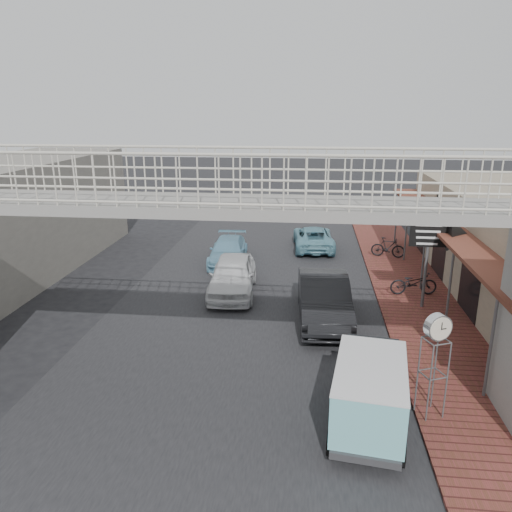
% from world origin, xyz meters
% --- Properties ---
extents(ground, '(120.00, 120.00, 0.00)m').
position_xyz_m(ground, '(0.00, 0.00, 0.00)').
color(ground, black).
rests_on(ground, ground).
extents(road_strip, '(10.00, 60.00, 0.01)m').
position_xyz_m(road_strip, '(0.00, 0.00, 0.01)').
color(road_strip, black).
rests_on(road_strip, ground).
extents(sidewalk, '(3.00, 40.00, 0.10)m').
position_xyz_m(sidewalk, '(6.50, 3.00, 0.05)').
color(sidewalk, brown).
rests_on(sidewalk, ground).
extents(footbridge, '(16.40, 2.40, 6.34)m').
position_xyz_m(footbridge, '(0.00, -4.00, 3.18)').
color(footbridge, gray).
rests_on(footbridge, ground).
extents(building_far_left, '(5.00, 14.00, 5.00)m').
position_xyz_m(building_far_left, '(-11.00, 6.00, 2.50)').
color(building_far_left, gray).
rests_on(building_far_left, ground).
extents(white_hatchback, '(2.07, 4.55, 1.51)m').
position_xyz_m(white_hatchback, '(-0.74, 3.87, 0.76)').
color(white_hatchback, silver).
rests_on(white_hatchback, ground).
extents(dark_sedan, '(1.98, 4.96, 1.60)m').
position_xyz_m(dark_sedan, '(2.86, 1.59, 0.80)').
color(dark_sedan, black).
rests_on(dark_sedan, ground).
extents(angkot_curb, '(2.30, 4.45, 1.20)m').
position_xyz_m(angkot_curb, '(2.50, 10.91, 0.60)').
color(angkot_curb, '#67A1B2').
rests_on(angkot_curb, ground).
extents(angkot_far, '(1.87, 4.18, 1.19)m').
position_xyz_m(angkot_far, '(-1.59, 7.91, 0.59)').
color(angkot_far, '#6EA4BF').
rests_on(angkot_far, ground).
extents(angkot_van, '(2.04, 3.70, 1.72)m').
position_xyz_m(angkot_van, '(3.79, -4.54, 1.09)').
color(angkot_van, black).
rests_on(angkot_van, ground).
extents(motorcycle_near, '(1.90, 0.85, 0.97)m').
position_xyz_m(motorcycle_near, '(6.45, 4.25, 0.58)').
color(motorcycle_near, black).
rests_on(motorcycle_near, sidewalk).
extents(motorcycle_far, '(1.70, 0.82, 0.99)m').
position_xyz_m(motorcycle_far, '(6.18, 9.42, 0.59)').
color(motorcycle_far, black).
rests_on(motorcycle_far, sidewalk).
extents(street_clock, '(0.67, 0.65, 2.62)m').
position_xyz_m(street_clock, '(5.30, -3.98, 2.27)').
color(street_clock, '#59595B').
rests_on(street_clock, sidewalk).
extents(arrow_sign, '(2.00, 1.26, 3.47)m').
position_xyz_m(arrow_sign, '(7.40, 2.95, 2.90)').
color(arrow_sign, '#59595B').
rests_on(arrow_sign, sidewalk).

